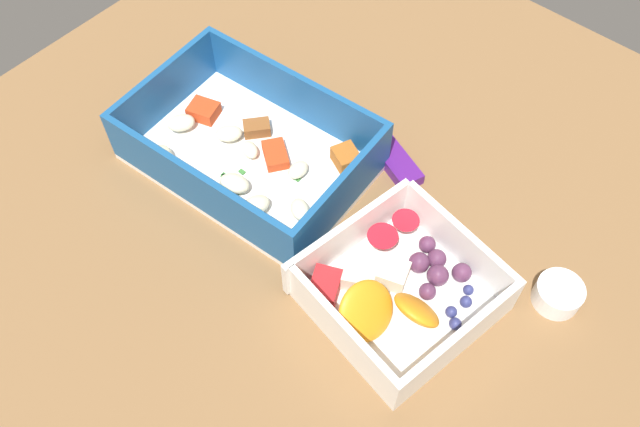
# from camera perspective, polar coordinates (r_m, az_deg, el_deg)

# --- Properties ---
(table_surface) EXTENTS (0.80, 0.80, 0.02)m
(table_surface) POSITION_cam_1_polar(r_m,az_deg,el_deg) (0.60, 1.19, -3.01)
(table_surface) COLOR brown
(table_surface) RESTS_ON ground
(pasta_container) EXTENTS (0.23, 0.16, 0.06)m
(pasta_container) POSITION_cam_1_polar(r_m,az_deg,el_deg) (0.63, -6.01, 5.44)
(pasta_container) COLOR white
(pasta_container) RESTS_ON table_surface
(fruit_bowl) EXTENTS (0.15, 0.16, 0.05)m
(fruit_bowl) POSITION_cam_1_polar(r_m,az_deg,el_deg) (0.55, 6.54, -6.24)
(fruit_bowl) COLOR white
(fruit_bowl) RESTS_ON table_surface
(candy_bar) EXTENTS (0.07, 0.05, 0.01)m
(candy_bar) POSITION_cam_1_polar(r_m,az_deg,el_deg) (0.64, 6.27, 4.66)
(candy_bar) COLOR #51197A
(candy_bar) RESTS_ON table_surface
(paper_cup_liner) EXTENTS (0.04, 0.04, 0.02)m
(paper_cup_liner) POSITION_cam_1_polar(r_m,az_deg,el_deg) (0.59, 19.63, -6.50)
(paper_cup_liner) COLOR white
(paper_cup_liner) RESTS_ON table_surface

